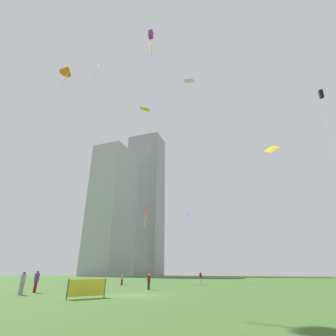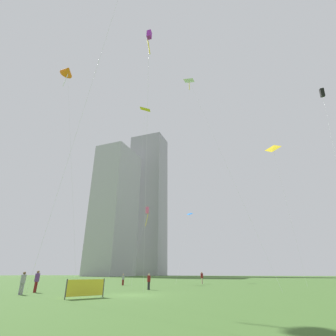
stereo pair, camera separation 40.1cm
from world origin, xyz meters
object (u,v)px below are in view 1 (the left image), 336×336
object	(u,v)px
person_standing_1	(23,281)
distant_highrise_0	(145,200)
kite_flying_7	(67,70)
distant_highrise_1	(112,208)
event_banner	(87,288)
kite_flying_0	(272,149)
kite_flying_8	(189,82)
kite_flying_4	(188,214)
person_standing_5	(201,277)
kite_flying_6	(321,95)
person_standing_4	(122,279)
kite_flying_5	(146,211)
person_standing_0	(149,280)
kite_flying_1	(145,110)
kite_flying_3	(151,38)
person_standing_2	(36,280)

from	to	relation	value
person_standing_1	distant_highrise_0	bearing A→B (deg)	65.86
kite_flying_7	distant_highrise_1	bearing A→B (deg)	112.26
person_standing_1	distant_highrise_0	distance (m)	147.20
person_standing_1	event_banner	distance (m)	7.11
kite_flying_0	kite_flying_8	xyz separation A→B (m)	(-12.47, -10.44, 8.64)
kite_flying_4	distant_highrise_1	distance (m)	90.03
person_standing_5	distant_highrise_0	size ratio (longest dim) A/B	0.02
kite_flying_6	kite_flying_7	world-z (taller)	kite_flying_7
person_standing_4	kite_flying_4	world-z (taller)	kite_flying_4
kite_flying_5	kite_flying_8	bearing A→B (deg)	-49.42
person_standing_1	event_banner	bearing A→B (deg)	-51.61
person_standing_5	distant_highrise_1	size ratio (longest dim) A/B	0.03
person_standing_0	kite_flying_7	distance (m)	33.93
kite_flying_8	distant_highrise_1	bearing A→B (deg)	122.65
distant_highrise_1	person_standing_5	bearing A→B (deg)	-48.12
person_standing_5	kite_flying_1	size ratio (longest dim) A/B	0.07
kite_flying_1	event_banner	world-z (taller)	kite_flying_1
person_standing_5	event_banner	xyz separation A→B (m)	(-4.87, -25.70, -0.37)
kite_flying_8	event_banner	size ratio (longest dim) A/B	13.61
kite_flying_3	event_banner	world-z (taller)	kite_flying_3
kite_flying_1	kite_flying_4	size ratio (longest dim) A/B	1.86
kite_flying_0	kite_flying_8	bearing A→B (deg)	-140.05
kite_flying_3	kite_flying_5	bearing A→B (deg)	109.21
kite_flying_6	kite_flying_8	world-z (taller)	kite_flying_8
person_standing_1	kite_flying_5	size ratio (longest dim) A/B	0.13
kite_flying_4	kite_flying_5	bearing A→B (deg)	-124.62
kite_flying_1	kite_flying_8	xyz separation A→B (m)	(7.23, 0.52, 4.59)
person_standing_2	kite_flying_4	bearing A→B (deg)	-24.39
person_standing_0	person_standing_1	distance (m)	12.01
kite_flying_1	kite_flying_6	size ratio (longest dim) A/B	1.05
kite_flying_0	kite_flying_8	distance (m)	18.42
kite_flying_4	kite_flying_3	bearing A→B (deg)	-85.06
distant_highrise_0	event_banner	bearing A→B (deg)	-66.62
person_standing_4	kite_flying_0	distance (m)	32.25
kite_flying_0	kite_flying_7	xyz separation A→B (m)	(-31.32, -16.27, 10.17)
kite_flying_0	distant_highrise_0	world-z (taller)	distant_highrise_0
distant_highrise_0	event_banner	distance (m)	150.56
kite_flying_4	distant_highrise_1	size ratio (longest dim) A/B	0.21
person_standing_0	person_standing_2	world-z (taller)	person_standing_2
person_standing_4	kite_flying_6	distance (m)	38.12
person_standing_0	kite_flying_6	xyz separation A→B (m)	(22.88, 3.97, 23.29)
person_standing_2	kite_flying_0	distance (m)	38.95
kite_flying_3	kite_flying_5	size ratio (longest dim) A/B	1.77
event_banner	kite_flying_3	bearing A→B (deg)	-15.08
kite_flying_5	event_banner	world-z (taller)	kite_flying_5
person_standing_1	person_standing_5	xyz separation A→B (m)	(11.82, 24.25, 0.04)
kite_flying_3	distant_highrise_0	bearing A→B (deg)	109.74
kite_flying_1	distant_highrise_1	world-z (taller)	distant_highrise_1
kite_flying_1	person_standing_5	bearing A→B (deg)	64.11
person_standing_4	kite_flying_0	bearing A→B (deg)	-32.83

